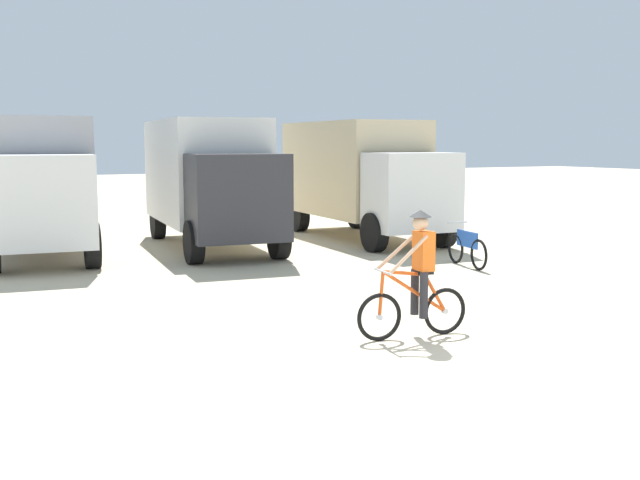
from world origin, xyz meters
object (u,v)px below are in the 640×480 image
(cyclist_orange_shirt, at_px, (417,279))
(box_truck_white_box, at_px, (210,176))
(box_truck_tan_camper, at_px, (362,173))
(bicycle_spare, at_px, (467,249))
(box_truck_grey_hauler, at_px, (38,179))

(cyclist_orange_shirt, bearing_deg, box_truck_white_box, 86.75)
(cyclist_orange_shirt, bearing_deg, box_truck_tan_camper, 63.52)
(cyclist_orange_shirt, height_order, bicycle_spare, cyclist_orange_shirt)
(cyclist_orange_shirt, relative_size, bicycle_spare, 1.06)
(box_truck_grey_hauler, bearing_deg, cyclist_orange_shirt, -72.11)
(box_truck_tan_camper, bearing_deg, box_truck_grey_hauler, 174.33)
(box_truck_grey_hauler, bearing_deg, bicycle_spare, -38.36)
(box_truck_white_box, xyz_separation_m, cyclist_orange_shirt, (-0.59, -10.47, -1.03))
(box_truck_white_box, height_order, box_truck_tan_camper, same)
(box_truck_grey_hauler, relative_size, cyclist_orange_shirt, 3.83)
(box_truck_white_box, bearing_deg, box_truck_grey_hauler, 170.72)
(box_truck_grey_hauler, relative_size, bicycle_spare, 4.06)
(box_truck_white_box, relative_size, box_truck_tan_camper, 1.01)
(box_truck_grey_hauler, relative_size, box_truck_tan_camper, 1.01)
(box_truck_white_box, relative_size, bicycle_spare, 4.05)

